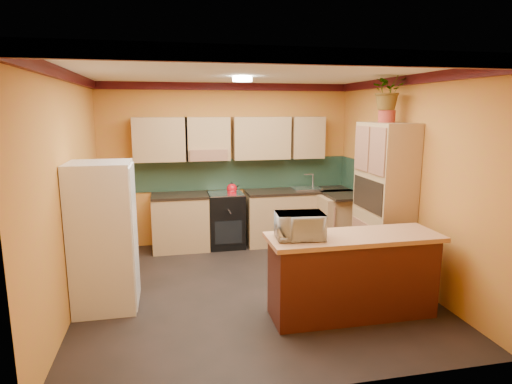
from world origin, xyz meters
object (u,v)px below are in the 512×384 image
at_px(pantry, 384,201).
at_px(base_cabinets_back, 262,219).
at_px(microwave, 300,226).
at_px(stove, 226,220).
at_px(breakfast_bar, 352,277).
at_px(fridge, 103,237).

bearing_deg(pantry, base_cabinets_back, 127.47).
relative_size(pantry, microwave, 4.20).
xyz_separation_m(stove, pantry, (1.93, -1.70, 0.59)).
xyz_separation_m(base_cabinets_back, microwave, (-0.22, -2.74, 0.63)).
height_order(breakfast_bar, microwave, microwave).
xyz_separation_m(breakfast_bar, microwave, (-0.62, 0.00, 0.63)).
bearing_deg(base_cabinets_back, fridge, -139.45).
relative_size(fridge, breakfast_bar, 0.94).
bearing_deg(microwave, base_cabinets_back, 90.73).
bearing_deg(pantry, breakfast_bar, -130.95).
relative_size(base_cabinets_back, fridge, 2.15).
relative_size(base_cabinets_back, pantry, 1.74).
xyz_separation_m(stove, breakfast_bar, (1.03, -2.74, -0.02)).
distance_m(base_cabinets_back, stove, 0.63).
bearing_deg(breakfast_bar, fridge, 163.99).
bearing_deg(stove, base_cabinets_back, 0.00).
height_order(pantry, breakfast_bar, pantry).
distance_m(base_cabinets_back, microwave, 2.82).
height_order(base_cabinets_back, microwave, microwave).
distance_m(stove, microwave, 2.84).
bearing_deg(base_cabinets_back, microwave, -94.52).
bearing_deg(pantry, microwave, -145.75).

